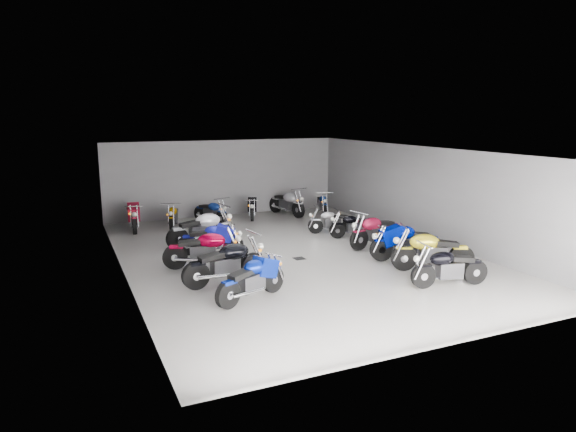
{
  "coord_description": "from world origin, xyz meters",
  "views": [
    {
      "loc": [
        -6.37,
        -13.96,
        4.27
      ],
      "look_at": [
        0.32,
        1.07,
        1.0
      ],
      "focal_mm": 32.0,
      "sensor_mm": 36.0,
      "label": 1
    }
  ],
  "objects_px": {
    "drain_grate": "(299,258)",
    "motorcycle_back_c": "(211,212)",
    "motorcycle_back_d": "(253,207)",
    "motorcycle_back_b": "(173,216)",
    "motorcycle_left_c": "(226,263)",
    "motorcycle_right_b": "(432,251)",
    "motorcycle_left_b": "(252,279)",
    "motorcycle_back_a": "(134,215)",
    "motorcycle_right_e": "(354,225)",
    "motorcycle_right_a": "(449,267)",
    "motorcycle_back_e": "(287,203)",
    "motorcycle_left_e": "(211,240)",
    "motorcycle_back_f": "(322,203)",
    "motorcycle_left_d": "(204,250)",
    "motorcycle_right_d": "(376,231)",
    "motorcycle_right_c": "(406,242)",
    "motorcycle_right_f": "(332,221)",
    "motorcycle_left_f": "(202,229)"
  },
  "relations": [
    {
      "from": "drain_grate",
      "to": "motorcycle_back_c",
      "type": "distance_m",
      "value": 6.13
    },
    {
      "from": "motorcycle_back_d",
      "to": "motorcycle_back_b",
      "type": "bearing_deg",
      "value": 30.55
    },
    {
      "from": "motorcycle_left_c",
      "to": "motorcycle_right_b",
      "type": "bearing_deg",
      "value": 70.79
    },
    {
      "from": "motorcycle_left_b",
      "to": "motorcycle_right_b",
      "type": "relative_size",
      "value": 0.9
    },
    {
      "from": "motorcycle_left_c",
      "to": "motorcycle_back_a",
      "type": "relative_size",
      "value": 1.0
    },
    {
      "from": "motorcycle_right_e",
      "to": "motorcycle_right_a",
      "type": "bearing_deg",
      "value": -169.82
    },
    {
      "from": "drain_grate",
      "to": "motorcycle_back_e",
      "type": "distance_m",
      "value": 6.8
    },
    {
      "from": "drain_grate",
      "to": "motorcycle_back_e",
      "type": "relative_size",
      "value": 0.14
    },
    {
      "from": "motorcycle_left_e",
      "to": "motorcycle_back_b",
      "type": "bearing_deg",
      "value": -152.92
    },
    {
      "from": "motorcycle_left_b",
      "to": "motorcycle_left_e",
      "type": "xyz_separation_m",
      "value": [
        0.19,
        4.18,
        -0.01
      ]
    },
    {
      "from": "motorcycle_left_e",
      "to": "motorcycle_back_c",
      "type": "bearing_deg",
      "value": -172.14
    },
    {
      "from": "motorcycle_back_d",
      "to": "motorcycle_back_f",
      "type": "bearing_deg",
      "value": -161.8
    },
    {
      "from": "motorcycle_left_d",
      "to": "motorcycle_right_e",
      "type": "height_order",
      "value": "motorcycle_left_d"
    },
    {
      "from": "motorcycle_left_b",
      "to": "motorcycle_back_e",
      "type": "distance_m",
      "value": 10.27
    },
    {
      "from": "motorcycle_right_a",
      "to": "motorcycle_back_e",
      "type": "relative_size",
      "value": 0.94
    },
    {
      "from": "motorcycle_right_d",
      "to": "motorcycle_back_c",
      "type": "bearing_deg",
      "value": 23.59
    },
    {
      "from": "motorcycle_back_b",
      "to": "motorcycle_back_d",
      "type": "bearing_deg",
      "value": -153.94
    },
    {
      "from": "motorcycle_right_e",
      "to": "motorcycle_back_b",
      "type": "distance_m",
      "value": 6.9
    },
    {
      "from": "motorcycle_back_a",
      "to": "motorcycle_right_c",
      "type": "bearing_deg",
      "value": 138.11
    },
    {
      "from": "motorcycle_left_e",
      "to": "motorcycle_right_b",
      "type": "relative_size",
      "value": 0.88
    },
    {
      "from": "drain_grate",
      "to": "motorcycle_back_c",
      "type": "bearing_deg",
      "value": 99.71
    },
    {
      "from": "drain_grate",
      "to": "motorcycle_right_a",
      "type": "bearing_deg",
      "value": -58.19
    },
    {
      "from": "motorcycle_left_c",
      "to": "motorcycle_left_e",
      "type": "relative_size",
      "value": 1.2
    },
    {
      "from": "motorcycle_left_b",
      "to": "motorcycle_right_a",
      "type": "relative_size",
      "value": 0.95
    },
    {
      "from": "motorcycle_back_b",
      "to": "motorcycle_right_f",
      "type": "bearing_deg",
      "value": 165.12
    },
    {
      "from": "motorcycle_right_a",
      "to": "motorcycle_back_c",
      "type": "relative_size",
      "value": 1.11
    },
    {
      "from": "motorcycle_left_d",
      "to": "motorcycle_right_b",
      "type": "distance_m",
      "value": 6.34
    },
    {
      "from": "motorcycle_left_d",
      "to": "motorcycle_back_c",
      "type": "bearing_deg",
      "value": -179.19
    },
    {
      "from": "motorcycle_back_c",
      "to": "drain_grate",
      "type": "bearing_deg",
      "value": 76.04
    },
    {
      "from": "motorcycle_left_b",
      "to": "motorcycle_left_d",
      "type": "height_order",
      "value": "motorcycle_left_d"
    },
    {
      "from": "motorcycle_left_c",
      "to": "motorcycle_left_f",
      "type": "xyz_separation_m",
      "value": [
        0.41,
        4.02,
        0.02
      ]
    },
    {
      "from": "motorcycle_right_f",
      "to": "motorcycle_left_e",
      "type": "bearing_deg",
      "value": 121.52
    },
    {
      "from": "motorcycle_left_b",
      "to": "motorcycle_right_b",
      "type": "distance_m",
      "value": 5.33
    },
    {
      "from": "motorcycle_right_a",
      "to": "motorcycle_back_d",
      "type": "bearing_deg",
      "value": 19.38
    },
    {
      "from": "drain_grate",
      "to": "motorcycle_back_f",
      "type": "bearing_deg",
      "value": 56.91
    },
    {
      "from": "motorcycle_right_e",
      "to": "motorcycle_left_c",
      "type": "bearing_deg",
      "value": 133.94
    },
    {
      "from": "motorcycle_right_b",
      "to": "motorcycle_back_b",
      "type": "bearing_deg",
      "value": 56.12
    },
    {
      "from": "motorcycle_left_c",
      "to": "motorcycle_right_e",
      "type": "relative_size",
      "value": 1.28
    },
    {
      "from": "motorcycle_right_f",
      "to": "motorcycle_back_e",
      "type": "bearing_deg",
      "value": 20.75
    },
    {
      "from": "motorcycle_left_b",
      "to": "motorcycle_left_f",
      "type": "height_order",
      "value": "motorcycle_left_f"
    },
    {
      "from": "motorcycle_left_b",
      "to": "motorcycle_right_c",
      "type": "height_order",
      "value": "motorcycle_right_c"
    },
    {
      "from": "motorcycle_left_c",
      "to": "motorcycle_back_e",
      "type": "bearing_deg",
      "value": 139.5
    },
    {
      "from": "motorcycle_back_b",
      "to": "motorcycle_back_e",
      "type": "distance_m",
      "value": 5.01
    },
    {
      "from": "motorcycle_left_c",
      "to": "motorcycle_right_f",
      "type": "bearing_deg",
      "value": 119.95
    },
    {
      "from": "motorcycle_back_e",
      "to": "motorcycle_right_c",
      "type": "bearing_deg",
      "value": 78.19
    },
    {
      "from": "motorcycle_left_c",
      "to": "motorcycle_right_c",
      "type": "relative_size",
      "value": 1.04
    },
    {
      "from": "drain_grate",
      "to": "motorcycle_left_d",
      "type": "xyz_separation_m",
      "value": [
        -2.86,
        0.21,
        0.53
      ]
    },
    {
      "from": "motorcycle_back_f",
      "to": "motorcycle_right_d",
      "type": "bearing_deg",
      "value": 97.41
    },
    {
      "from": "motorcycle_left_d",
      "to": "motorcycle_right_c",
      "type": "distance_m",
      "value": 5.92
    },
    {
      "from": "motorcycle_right_e",
      "to": "motorcycle_back_f",
      "type": "bearing_deg",
      "value": 2.33
    }
  ]
}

